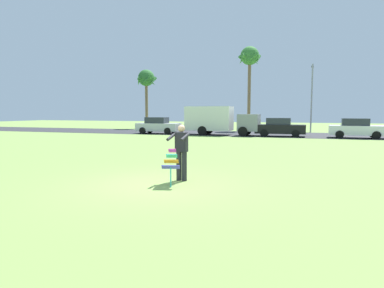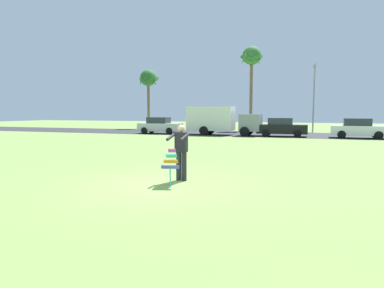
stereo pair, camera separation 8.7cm
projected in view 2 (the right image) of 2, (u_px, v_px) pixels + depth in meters
The scene contains 11 objects.
ground_plane at pixel (158, 184), 9.85m from camera, with size 120.00×120.00×0.00m, color olive.
road_strip at pixel (263, 134), 31.87m from camera, with size 120.00×8.00×0.01m, color #2D2D33.
person_kite_flyer at pixel (181, 150), 10.29m from camera, with size 0.56×0.67×1.73m.
kite_held at pixel (171, 162), 9.58m from camera, with size 0.53×0.71×1.05m.
parked_car_silver at pixel (160, 126), 32.71m from camera, with size 4.21×1.86×1.60m.
parked_truck_grey_van at pixel (219, 120), 30.67m from camera, with size 6.74×2.21×2.62m.
parked_car_black at pixel (282, 128), 28.91m from camera, with size 4.21×1.86×1.60m.
parked_car_white at pixel (359, 129), 26.94m from camera, with size 4.26×1.95×1.60m.
palm_tree_left_near at pixel (148, 80), 43.16m from camera, with size 2.58×2.71×7.53m.
palm_tree_right_near at pixel (252, 60), 38.15m from camera, with size 2.58×2.71×9.54m.
streetlight_pole at pixel (314, 94), 34.42m from camera, with size 0.24×1.65×7.00m.
Camera 2 is at (4.15, -8.81, 2.13)m, focal length 31.36 mm.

